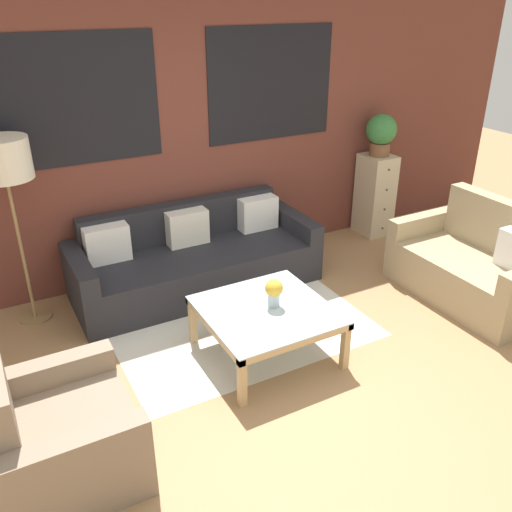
# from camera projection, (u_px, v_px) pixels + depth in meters

# --- Properties ---
(ground_plane) EXTENTS (16.00, 16.00, 0.00)m
(ground_plane) POSITION_uv_depth(u_px,v_px,m) (321.00, 396.00, 3.92)
(ground_plane) COLOR #9E754C
(wall_back_brick) EXTENTS (8.40, 0.09, 2.80)m
(wall_back_brick) POSITION_uv_depth(u_px,v_px,m) (184.00, 133.00, 5.22)
(wall_back_brick) COLOR brown
(wall_back_brick) RESTS_ON ground_plane
(rug) EXTENTS (2.15, 1.73, 0.00)m
(rug) POSITION_uv_depth(u_px,v_px,m) (234.00, 319.00, 4.84)
(rug) COLOR silver
(rug) RESTS_ON ground_plane
(couch_dark) EXTENTS (2.35, 0.88, 0.78)m
(couch_dark) POSITION_uv_depth(u_px,v_px,m) (195.00, 260.00, 5.27)
(couch_dark) COLOR #232328
(couch_dark) RESTS_ON ground_plane
(settee_vintage) EXTENTS (0.80, 1.44, 0.92)m
(settee_vintage) POSITION_uv_depth(u_px,v_px,m) (475.00, 267.00, 5.07)
(settee_vintage) COLOR tan
(settee_vintage) RESTS_ON ground_plane
(armchair_corner) EXTENTS (0.80, 0.88, 0.84)m
(armchair_corner) POSITION_uv_depth(u_px,v_px,m) (60.00, 436.00, 3.19)
(armchair_corner) COLOR #84705B
(armchair_corner) RESTS_ON ground_plane
(coffee_table) EXTENTS (0.96, 0.96, 0.43)m
(coffee_table) POSITION_uv_depth(u_px,v_px,m) (266.00, 315.00, 4.22)
(coffee_table) COLOR silver
(coffee_table) RESTS_ON ground_plane
(floor_lamp) EXTENTS (0.43, 0.43, 1.63)m
(floor_lamp) POSITION_uv_depth(u_px,v_px,m) (4.00, 165.00, 4.24)
(floor_lamp) COLOR olive
(floor_lamp) RESTS_ON ground_plane
(drawer_cabinet) EXTENTS (0.34, 0.40, 0.95)m
(drawer_cabinet) POSITION_uv_depth(u_px,v_px,m) (375.00, 195.00, 6.39)
(drawer_cabinet) COLOR #C6B793
(drawer_cabinet) RESTS_ON ground_plane
(potted_plant) EXTENTS (0.34, 0.34, 0.47)m
(potted_plant) POSITION_uv_depth(u_px,v_px,m) (381.00, 133.00, 6.06)
(potted_plant) COLOR brown
(potted_plant) RESTS_ON drawer_cabinet
(flower_vase) EXTENTS (0.14, 0.14, 0.23)m
(flower_vase) POSITION_uv_depth(u_px,v_px,m) (274.00, 291.00, 4.17)
(flower_vase) COLOR #ADBCC6
(flower_vase) RESTS_ON coffee_table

